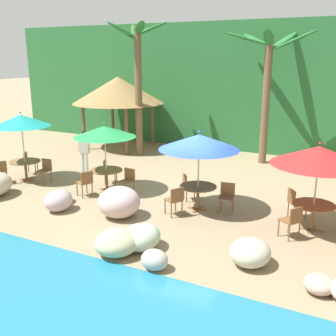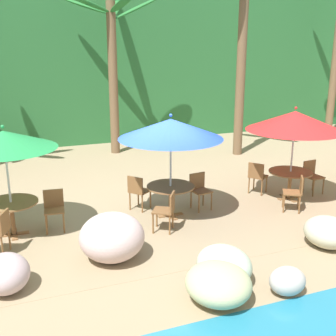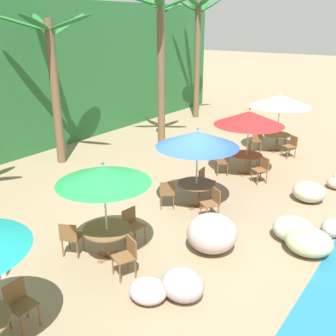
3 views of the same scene
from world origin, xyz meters
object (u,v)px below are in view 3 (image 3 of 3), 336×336
Objects in this scene: chair_teal_seaward at (19,301)px; chair_green_inland at (70,236)px; chair_red_inland at (223,162)px; umbrella_white at (280,101)px; chair_green_left at (127,254)px; chair_white_inland at (257,140)px; dining_table_green at (107,234)px; umbrella_green at (103,175)px; dining_table_red at (246,158)px; chair_white_left at (291,145)px; umbrella_blue at (198,139)px; palm_tree_fourth at (198,41)px; chair_blue_inland at (167,192)px; chair_red_seaward at (251,154)px; dining_table_white at (277,137)px; chair_red_left at (262,168)px; dining_table_blue at (196,187)px; umbrella_red at (249,118)px; chair_green_seaward at (132,223)px; palm_tree_third at (161,52)px; chair_blue_seaward at (205,180)px; chair_blue_left at (213,202)px; palm_tree_second at (52,64)px; chair_white_seaward at (279,134)px.

chair_green_inland is (2.04, 1.00, 0.00)m from chair_teal_seaward.
umbrella_white reaches higher than chair_red_inland.
chair_white_inland is at bearing 7.94° from chair_green_left.
chair_green_inland is at bearing 121.62° from dining_table_green.
umbrella_green reaches higher than dining_table_red.
chair_white_left is at bearing -82.87° from chair_white_inland.
dining_table_green is at bearing 176.40° from umbrella_blue.
palm_tree_fourth reaches higher than chair_teal_seaward.
umbrella_green is 3.27m from chair_blue_inland.
dining_table_red is at bearing -7.75° from chair_green_inland.
dining_table_white is at bearing -1.42° from chair_red_seaward.
umbrella_blue is 11.92m from palm_tree_fourth.
chair_green_inland is at bearing 165.64° from chair_red_left.
dining_table_red is at bearing -177.69° from umbrella_white.
chair_red_seaward reaches higher than dining_table_blue.
chair_blue_inland is 1.00× the size of chair_white_inland.
dining_table_white is at bearing 2.31° from umbrella_red.
umbrella_green is 2.70× the size of chair_blue_inland.
chair_red_seaward is (6.71, -0.06, 0.00)m from chair_green_seaward.
chair_white_inland is 7.74m from palm_tree_fourth.
chair_red_left is (-0.39, -0.76, -0.10)m from dining_table_red.
palm_tree_third reaches higher than dining_table_green.
dining_table_red is 1.26× the size of chair_red_left.
umbrella_blue is (2.60, -0.21, 1.56)m from chair_green_seaward.
chair_blue_seaward is at bearing -129.42° from palm_tree_third.
palm_tree_fourth reaches higher than dining_table_green.
umbrella_white is at bearing 2.31° from umbrella_red.
palm_tree_fourth is at bearing 21.60° from chair_teal_seaward.
chair_green_seaward is 14.39m from palm_tree_fourth.
chair_white_left is at bearing -117.24° from umbrella_white.
dining_table_white is (7.07, -0.51, 0.10)m from chair_blue_inland.
chair_blue_seaward is at bearing 174.45° from umbrella_red.
chair_blue_left is 3.36m from chair_red_inland.
palm_tree_second reaches higher than umbrella_blue.
umbrella_red is 2.76× the size of chair_red_left.
chair_white_seaward is (7.68, 1.06, 0.00)m from chair_blue_left.
chair_blue_inland is 6.50m from chair_white_inland.
dining_table_green is 10.76m from chair_white_seaward.
chair_white_seaward is at bearing -114.00° from palm_tree_fourth.
umbrella_red is at bearing -47.13° from chair_red_inland.
chair_red_seaward is 1.00× the size of chair_white_inland.
chair_red_inland and chair_white_inland have the same top height.
chair_green_seaward is (0.85, -0.00, -1.53)m from umbrella_green.
umbrella_green is 2.14× the size of dining_table_blue.
chair_green_left reaches higher than dining_table_red.
dining_table_white is at bearing 2.31° from dining_table_red.
chair_blue_inland is (3.10, 1.21, 0.00)m from chair_green_left.
chair_blue_left is at bearing -2.84° from chair_green_left.
chair_green_inland is 9.67m from palm_tree_third.
chair_green_seaward and chair_red_seaward have the same top height.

